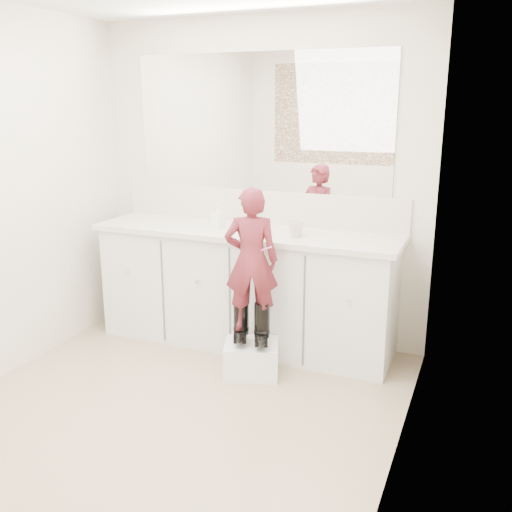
% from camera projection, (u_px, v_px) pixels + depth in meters
% --- Properties ---
extents(floor, '(3.00, 3.00, 0.00)m').
position_uv_depth(floor, '(161.00, 421.00, 3.30)').
color(floor, '#8E715D').
rests_on(floor, ground).
extents(wall_back, '(2.60, 0.00, 2.60)m').
position_uv_depth(wall_back, '(260.00, 182.00, 4.32)').
color(wall_back, beige).
rests_on(wall_back, floor).
extents(wall_right, '(0.00, 3.00, 3.00)m').
position_uv_depth(wall_right, '(404.00, 240.00, 2.50)').
color(wall_right, beige).
rests_on(wall_right, floor).
extents(vanity_cabinet, '(2.20, 0.55, 0.85)m').
position_uv_depth(vanity_cabinet, '(245.00, 290.00, 4.28)').
color(vanity_cabinet, silver).
rests_on(vanity_cabinet, floor).
extents(countertop, '(2.28, 0.58, 0.04)m').
position_uv_depth(countertop, '(244.00, 232.00, 4.15)').
color(countertop, beige).
rests_on(countertop, vanity_cabinet).
extents(backsplash, '(2.28, 0.03, 0.25)m').
position_uv_depth(backsplash, '(259.00, 207.00, 4.36)').
color(backsplash, beige).
rests_on(backsplash, countertop).
extents(mirror, '(2.00, 0.02, 1.00)m').
position_uv_depth(mirror, '(259.00, 123.00, 4.20)').
color(mirror, white).
rests_on(mirror, wall_back).
extents(faucet, '(0.08, 0.08, 0.10)m').
position_uv_depth(faucet, '(253.00, 219.00, 4.28)').
color(faucet, silver).
rests_on(faucet, countertop).
extents(cup, '(0.13, 0.13, 0.11)m').
position_uv_depth(cup, '(296.00, 229.00, 3.92)').
color(cup, beige).
rests_on(cup, countertop).
extents(soap_bottle, '(0.10, 0.10, 0.17)m').
position_uv_depth(soap_bottle, '(218.00, 216.00, 4.20)').
color(soap_bottle, white).
rests_on(soap_bottle, countertop).
extents(step_stool, '(0.43, 0.40, 0.23)m').
position_uv_depth(step_stool, '(252.00, 359.00, 3.84)').
color(step_stool, white).
rests_on(step_stool, floor).
extents(boot_left, '(0.17, 0.22, 0.30)m').
position_uv_depth(boot_left, '(241.00, 321.00, 3.80)').
color(boot_left, black).
rests_on(boot_left, step_stool).
extents(boot_right, '(0.17, 0.22, 0.30)m').
position_uv_depth(boot_right, '(262.00, 324.00, 3.75)').
color(boot_right, black).
rests_on(boot_right, step_stool).
extents(toddler, '(0.40, 0.33, 0.95)m').
position_uv_depth(toddler, '(251.00, 260.00, 3.66)').
color(toddler, '#A2313E').
rests_on(toddler, step_stool).
extents(toothbrush, '(0.13, 0.06, 0.06)m').
position_uv_depth(toothbrush, '(261.00, 250.00, 3.62)').
color(toothbrush, pink).
rests_on(toothbrush, toddler).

